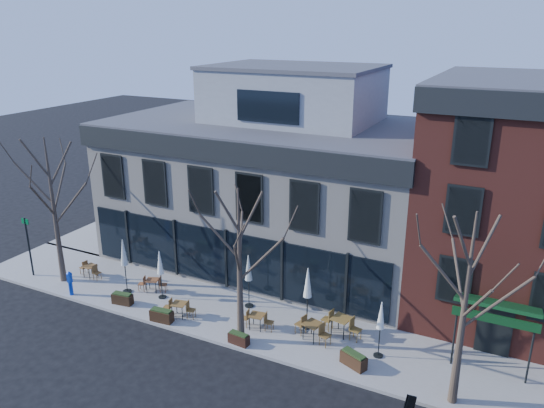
% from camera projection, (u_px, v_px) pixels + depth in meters
% --- Properties ---
extents(ground, '(120.00, 120.00, 0.00)m').
position_uv_depth(ground, '(228.00, 291.00, 28.07)').
color(ground, black).
rests_on(ground, ground).
extents(sidewalk_front, '(33.50, 4.70, 0.15)m').
position_uv_depth(sidewalk_front, '(264.00, 324.00, 24.86)').
color(sidewalk_front, gray).
rests_on(sidewalk_front, ground).
extents(sidewalk_side, '(4.50, 12.00, 0.15)m').
position_uv_depth(sidewalk_side, '(136.00, 220.00, 37.86)').
color(sidewalk_side, gray).
rests_on(sidewalk_side, ground).
extents(corner_building, '(18.39, 10.39, 11.10)m').
position_uv_depth(corner_building, '(272.00, 181.00, 30.80)').
color(corner_building, beige).
rests_on(corner_building, ground).
extents(red_brick_building, '(8.20, 11.78, 11.18)m').
position_uv_depth(red_brick_building, '(516.00, 198.00, 24.99)').
color(red_brick_building, maroon).
rests_on(red_brick_building, ground).
extents(tree_corner, '(3.93, 3.98, 7.92)m').
position_uv_depth(tree_corner, '(54.00, 209.00, 27.55)').
color(tree_corner, '#382B21').
rests_on(tree_corner, sidewalk_front).
extents(tree_mid, '(3.50, 3.55, 7.04)m').
position_uv_depth(tree_mid, '(240.00, 265.00, 22.26)').
color(tree_mid, '#382B21').
rests_on(tree_mid, sidewalk_front).
extents(tree_right, '(3.72, 3.77, 7.48)m').
position_uv_depth(tree_right, '(464.00, 309.00, 18.40)').
color(tree_right, '#382B21').
rests_on(tree_right, sidewalk_front).
extents(sign_pole, '(0.50, 0.10, 3.40)m').
position_uv_depth(sign_pole, '(28.00, 243.00, 28.85)').
color(sign_pole, black).
rests_on(sign_pole, sidewalk_front).
extents(call_box, '(0.26, 0.26, 1.33)m').
position_uv_depth(call_box, '(70.00, 282.00, 27.13)').
color(call_box, '#0D37B3').
rests_on(call_box, sidewalk_front).
extents(cafe_set_0, '(1.60, 0.72, 0.82)m').
position_uv_depth(cafe_set_0, '(90.00, 270.00, 29.14)').
color(cafe_set_0, brown).
rests_on(cafe_set_0, sidewalk_front).
extents(cafe_set_1, '(1.57, 0.92, 0.81)m').
position_uv_depth(cafe_set_1, '(152.00, 284.00, 27.58)').
color(cafe_set_1, brown).
rests_on(cafe_set_1, sidewalk_front).
extents(cafe_set_2, '(1.67, 0.77, 0.86)m').
position_uv_depth(cafe_set_2, '(179.00, 308.00, 25.19)').
color(cafe_set_2, brown).
rests_on(cafe_set_2, sidewalk_front).
extents(cafe_set_3, '(1.65, 0.73, 0.85)m').
position_uv_depth(cafe_set_3, '(257.00, 320.00, 24.21)').
color(cafe_set_3, brown).
rests_on(cafe_set_3, sidewalk_front).
extents(cafe_set_4, '(1.90, 0.96, 0.97)m').
position_uv_depth(cafe_set_4, '(313.00, 329.00, 23.35)').
color(cafe_set_4, brown).
rests_on(cafe_set_4, sidewalk_front).
extents(cafe_set_5, '(2.01, 0.92, 1.03)m').
position_uv_depth(cafe_set_5, '(341.00, 324.00, 23.70)').
color(cafe_set_5, brown).
rests_on(cafe_set_5, sidewalk_front).
extents(umbrella_0, '(0.47, 0.47, 2.95)m').
position_uv_depth(umbrella_0, '(124.00, 255.00, 26.96)').
color(umbrella_0, black).
rests_on(umbrella_0, sidewalk_front).
extents(umbrella_1, '(0.41, 0.41, 2.58)m').
position_uv_depth(umbrella_1, '(160.00, 265.00, 26.48)').
color(umbrella_1, black).
rests_on(umbrella_1, sidewalk_front).
extents(umbrella_2, '(0.44, 0.44, 2.76)m').
position_uv_depth(umbrella_2, '(249.00, 271.00, 25.61)').
color(umbrella_2, black).
rests_on(umbrella_2, sidewalk_front).
extents(umbrella_3, '(0.48, 0.48, 3.00)m').
position_uv_depth(umbrella_3, '(308.00, 286.00, 23.76)').
color(umbrella_3, black).
rests_on(umbrella_3, sidewalk_front).
extents(umbrella_4, '(0.41, 0.41, 2.57)m').
position_uv_depth(umbrella_4, '(381.00, 318.00, 21.72)').
color(umbrella_4, black).
rests_on(umbrella_4, sidewalk_front).
extents(planter_0, '(1.09, 0.55, 0.59)m').
position_uv_depth(planter_0, '(122.00, 298.00, 26.37)').
color(planter_0, black).
rests_on(planter_0, sidewalk_front).
extents(planter_1, '(1.13, 0.53, 0.61)m').
position_uv_depth(planter_1, '(162.00, 315.00, 24.83)').
color(planter_1, '#301D10').
rests_on(planter_1, sidewalk_front).
extents(planter_2, '(0.97, 0.46, 0.53)m').
position_uv_depth(planter_2, '(239.00, 338.00, 23.09)').
color(planter_2, black).
rests_on(planter_2, sidewalk_front).
extents(planter_3, '(1.21, 0.85, 0.63)m').
position_uv_depth(planter_3, '(354.00, 359.00, 21.57)').
color(planter_3, black).
rests_on(planter_3, sidewalk_front).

